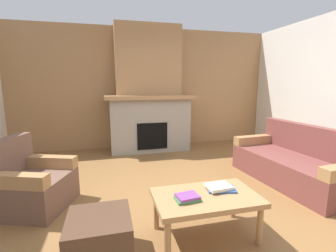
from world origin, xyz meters
The scene contains 9 objects.
ground centered at (0.00, 0.00, 0.00)m, with size 9.00×9.00×0.00m, color brown.
wall_back_wood_panel centered at (0.00, 3.00, 1.35)m, with size 6.00×0.12×2.70m, color #A87A4C.
fireplace centered at (0.00, 2.62, 1.16)m, with size 1.90×0.82×2.70m.
couch centered at (1.81, 0.26, 0.29)m, with size 0.99×1.87×0.85m.
armchair centered at (-1.83, 0.39, 0.29)m, with size 0.97×0.97×0.85m.
coffee_table centered at (-0.01, -0.64, 0.38)m, with size 1.00×0.60×0.43m.
ottoman centered at (-1.01, -0.73, 0.20)m, with size 0.52×0.52×0.40m, color #4C3323.
book_stack_near_edge centered at (-0.22, -0.69, 0.45)m, with size 0.23×0.18×0.05m.
book_stack_center centered at (0.16, -0.56, 0.45)m, with size 0.31×0.25×0.05m.
Camera 1 is at (-0.90, -2.63, 1.49)m, focal length 25.69 mm.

